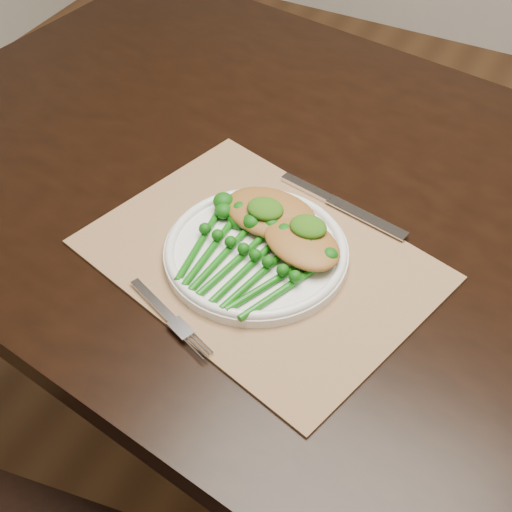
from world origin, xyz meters
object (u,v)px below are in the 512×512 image
at_px(dining_table, 343,374).
at_px(placemat, 260,259).
at_px(dinner_plate, 256,251).
at_px(chicken_fillet_left, 271,213).
at_px(broccolini_bundle, 239,266).

relative_size(dining_table, placemat, 3.91).
bearing_deg(dinner_plate, chicken_fillet_left, 97.86).
height_order(placemat, chicken_fillet_left, chicken_fillet_left).
bearing_deg(placemat, dinner_plate, -164.76).
relative_size(placemat, dinner_plate, 1.79).
height_order(dining_table, chicken_fillet_left, chicken_fillet_left).
height_order(placemat, broccolini_bundle, broccolini_bundle).
height_order(dining_table, dinner_plate, dinner_plate).
distance_m(placemat, broccolini_bundle, 0.05).
bearing_deg(dinner_plate, dining_table, 53.34).
xyz_separation_m(dinner_plate, broccolini_bundle, (-0.00, -0.04, 0.01)).
bearing_deg(placemat, chicken_fillet_left, 119.05).
distance_m(dining_table, broccolini_bundle, 0.45).
distance_m(dinner_plate, broccolini_bundle, 0.04).
distance_m(placemat, dinner_plate, 0.01).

